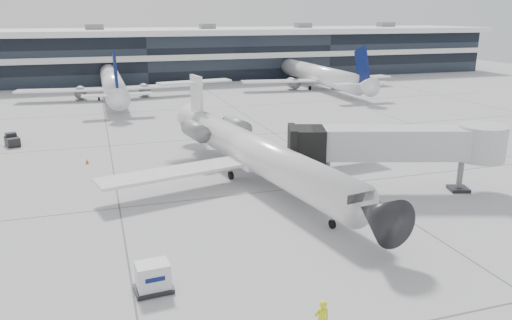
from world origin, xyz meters
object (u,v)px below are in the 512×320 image
object	(u,v)px
cargo_uld	(153,278)
jet_bridge	(406,144)
regional_jet	(254,151)
ramp_worker	(322,320)

from	to	relation	value
cargo_uld	jet_bridge	bearing A→B (deg)	19.60
regional_jet	jet_bridge	distance (m)	12.98
regional_jet	jet_bridge	world-z (taller)	regional_jet
regional_jet	ramp_worker	xyz separation A→B (m)	(-4.06, -22.88, -1.70)
regional_jet	ramp_worker	world-z (taller)	regional_jet
ramp_worker	cargo_uld	world-z (taller)	ramp_worker
ramp_worker	regional_jet	bearing A→B (deg)	-100.24
cargo_uld	ramp_worker	bearing A→B (deg)	-48.13
ramp_worker	cargo_uld	bearing A→B (deg)	-44.01
jet_bridge	cargo_uld	xyz separation A→B (m)	(-22.06, -9.78, -3.31)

